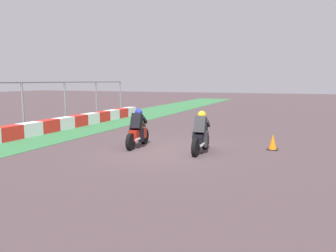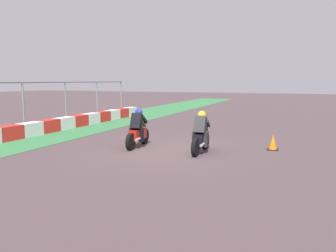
{
  "view_description": "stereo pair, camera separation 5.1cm",
  "coord_description": "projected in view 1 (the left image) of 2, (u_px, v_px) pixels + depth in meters",
  "views": [
    {
      "loc": [
        -11.56,
        -4.63,
        2.6
      ],
      "look_at": [
        0.17,
        0.03,
        0.9
      ],
      "focal_mm": 36.3,
      "sensor_mm": 36.0,
      "label": 1
    },
    {
      "loc": [
        -11.54,
        -4.68,
        2.6
      ],
      "look_at": [
        0.17,
        0.03,
        0.9
      ],
      "focal_mm": 36.3,
      "sensor_mm": 36.0,
      "label": 2
    }
  ],
  "objects": [
    {
      "name": "ground_plane",
      "position": [
        167.0,
        150.0,
        12.69
      ],
      "size": [
        120.0,
        120.0,
        0.0
      ],
      "primitive_type": "plane",
      "color": "#4C3C3E"
    },
    {
      "name": "grass_verge",
      "position": [
        24.0,
        139.0,
        15.23
      ],
      "size": [
        72.0,
        4.49,
        0.02
      ],
      "primitive_type": "cube",
      "color": "#367844",
      "rests_on": "ground_plane"
    },
    {
      "name": "track_barrier",
      "position": [
        19.0,
        131.0,
        15.28
      ],
      "size": [
        21.98,
        0.6,
        0.64
      ],
      "color": "red",
      "rests_on": "ground_plane"
    },
    {
      "name": "rider_lane_a",
      "position": [
        201.0,
        136.0,
        12.24
      ],
      "size": [
        2.04,
        0.54,
        1.51
      ],
      "rotation": [
        0.0,
        0.0,
        0.03
      ],
      "color": "black",
      "rests_on": "ground_plane"
    },
    {
      "name": "rider_lane_b",
      "position": [
        138.0,
        131.0,
        13.29
      ],
      "size": [
        2.04,
        0.55,
        1.51
      ],
      "rotation": [
        0.0,
        0.0,
        0.07
      ],
      "color": "black",
      "rests_on": "ground_plane"
    },
    {
      "name": "traffic_cone",
      "position": [
        273.0,
        143.0,
        12.77
      ],
      "size": [
        0.4,
        0.4,
        0.6
      ],
      "color": "black",
      "rests_on": "ground_plane"
    }
  ]
}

